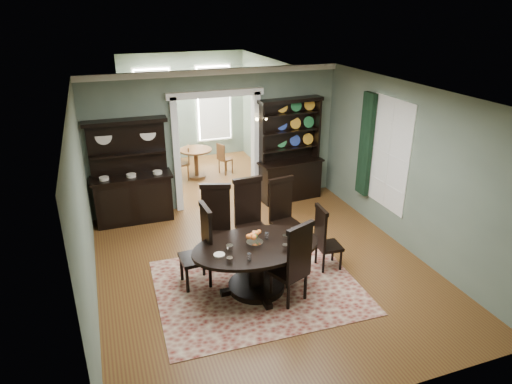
{
  "coord_description": "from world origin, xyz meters",
  "views": [
    {
      "loc": [
        -2.4,
        -6.29,
        4.28
      ],
      "look_at": [
        0.05,
        0.6,
        1.21
      ],
      "focal_mm": 32.0,
      "sensor_mm": 36.0,
      "label": 1
    }
  ],
  "objects_px": {
    "sideboard": "(132,187)",
    "parlor_table": "(196,159)",
    "welsh_dresser": "(290,163)",
    "dining_table": "(256,259)"
  },
  "relations": [
    {
      "from": "welsh_dresser",
      "to": "parlor_table",
      "type": "xyz_separation_m",
      "value": [
        -1.75,
        2.01,
        -0.34
      ]
    },
    {
      "from": "parlor_table",
      "to": "sideboard",
      "type": "bearing_deg",
      "value": -131.52
    },
    {
      "from": "dining_table",
      "to": "sideboard",
      "type": "xyz_separation_m",
      "value": [
        -1.56,
        3.24,
        0.19
      ]
    },
    {
      "from": "dining_table",
      "to": "welsh_dresser",
      "type": "distance_m",
      "value": 3.8
    },
    {
      "from": "dining_table",
      "to": "sideboard",
      "type": "height_order",
      "value": "sideboard"
    },
    {
      "from": "sideboard",
      "to": "welsh_dresser",
      "type": "height_order",
      "value": "welsh_dresser"
    },
    {
      "from": "sideboard",
      "to": "parlor_table",
      "type": "bearing_deg",
      "value": 48.83
    },
    {
      "from": "sideboard",
      "to": "parlor_table",
      "type": "relative_size",
      "value": 2.57
    },
    {
      "from": "dining_table",
      "to": "welsh_dresser",
      "type": "relative_size",
      "value": 0.89
    },
    {
      "from": "sideboard",
      "to": "welsh_dresser",
      "type": "xyz_separation_m",
      "value": [
        3.53,
        -0.0,
        0.09
      ]
    }
  ]
}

